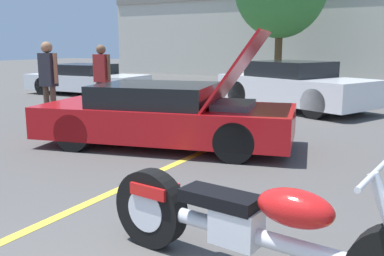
# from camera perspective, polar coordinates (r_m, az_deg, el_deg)

# --- Properties ---
(parking_stripe_foreground) EXTENTS (0.12, 5.56, 0.01)m
(parking_stripe_foreground) POSITION_cam_1_polar(r_m,az_deg,el_deg) (5.01, -12.18, -9.08)
(parking_stripe_foreground) COLOR yellow
(parking_stripe_foreground) RESTS_ON ground
(motorcycle) EXTENTS (2.65, 0.70, 0.97)m
(motorcycle) POSITION_cam_1_polar(r_m,az_deg,el_deg) (3.20, 8.28, -13.15)
(motorcycle) COLOR black
(motorcycle) RESTS_ON ground
(show_car_hood_open) EXTENTS (4.55, 2.71, 1.93)m
(show_car_hood_open) POSITION_cam_1_polar(r_m,az_deg,el_deg) (7.27, -3.38, 1.74)
(show_car_hood_open) COLOR red
(show_car_hood_open) RESTS_ON ground
(parked_car_left_row) EXTENTS (4.30, 2.07, 1.05)m
(parked_car_left_row) POSITION_cam_1_polar(r_m,az_deg,el_deg) (15.43, -13.87, 6.28)
(parked_car_left_row) COLOR white
(parked_car_left_row) RESTS_ON ground
(parked_car_mid_row) EXTENTS (4.54, 3.34, 1.28)m
(parked_car_mid_row) POSITION_cam_1_polar(r_m,az_deg,el_deg) (11.80, 13.44, 5.46)
(parked_car_mid_row) COLOR white
(parked_car_mid_row) RESTS_ON ground
(spectator_near_motorcycle) EXTENTS (0.52, 0.22, 1.71)m
(spectator_near_motorcycle) POSITION_cam_1_polar(r_m,az_deg,el_deg) (10.48, -11.93, 7.04)
(spectator_near_motorcycle) COLOR #333338
(spectator_near_motorcycle) RESTS_ON ground
(spectator_midground) EXTENTS (0.52, 0.23, 1.77)m
(spectator_midground) POSITION_cam_1_polar(r_m,az_deg,el_deg) (9.41, -18.60, 6.53)
(spectator_midground) COLOR brown
(spectator_midground) RESTS_ON ground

